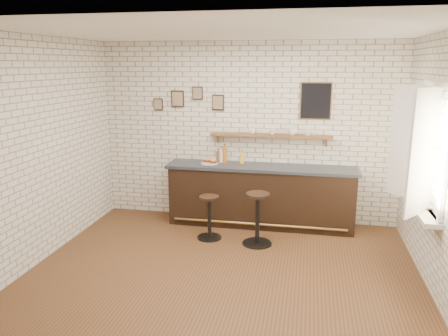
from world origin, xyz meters
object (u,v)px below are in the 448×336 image
Objects in this scene: bitters_bottle_amber at (225,155)px; shelf_cup_a at (252,131)px; bitters_bottle_brown at (218,157)px; book_upper at (420,205)px; bitters_bottle_white at (221,156)px; book_lower at (419,206)px; sandwich_plate at (210,163)px; shelf_cup_d at (308,133)px; shelf_cup_c at (293,132)px; bar_stool_right at (258,217)px; bar_counter at (261,196)px; shelf_cup_b at (272,132)px; bar_stool_left at (209,216)px; ciabatta_sandwich at (210,161)px; condiment_bottle_yellow at (242,158)px.

shelf_cup_a is at bearing 7.47° from bitters_bottle_amber.
bitters_bottle_brown is 3.29m from book_upper.
bitters_bottle_white reaches higher than book_lower.
shelf_cup_d is (1.59, 0.20, 0.53)m from sandwich_plate.
shelf_cup_c is at bearing 8.32° from sandwich_plate.
shelf_cup_a is at bearing 102.91° from bar_stool_right.
bar_counter is 0.97m from bitters_bottle_brown.
bitters_bottle_brown is at bearing 155.70° from shelf_cup_d.
bar_counter is 2.62m from book_upper.
bitters_bottle_white is (0.17, 0.14, 0.10)m from sandwich_plate.
shelf_cup_b is 0.75× the size of shelf_cup_c.
shelf_cup_d is 2.26m from book_upper.
shelf_cup_c reaches higher than bitters_bottle_amber.
book_lower is at bearing -17.05° from bar_stool_right.
sandwich_plate reaches higher than book_upper.
bitters_bottle_amber reaches higher than bar_stool_left.
book_lower is (1.95, -1.65, -0.61)m from shelf_cup_b.
ciabatta_sandwich is at bearing 137.47° from bar_stool_right.
shelf_cup_a reaches higher than bar_counter.
bar_stool_left is at bearing 173.65° from bar_stool_right.
bar_stool_left is at bearing 159.91° from shelf_cup_c.
bitters_bottle_brown reaches higher than condiment_bottle_yellow.
shelf_cup_b is (1.00, 0.20, 0.48)m from ciabatta_sandwich.
bitters_bottle_amber reaches higher than bar_counter.
bar_stool_left is (-0.36, -0.88, -0.74)m from condiment_bottle_yellow.
bitters_bottle_white is (-0.69, 0.14, 0.61)m from bar_counter.
condiment_bottle_yellow is 0.32× the size of bar_stool_left.
condiment_bottle_yellow is 0.27× the size of bar_stool_right.
bitters_bottle_brown is 0.71m from shelf_cup_a.
bitters_bottle_amber is 1.42m from shelf_cup_d.
bitters_bottle_amber is at bearing -0.00° from bitters_bottle_brown.
shelf_cup_c reaches higher than shelf_cup_a.
shelf_cup_c is at bearing 38.22° from bar_stool_left.
bar_counter is at bearing -0.24° from ciabatta_sandwich.
bitters_bottle_amber is (0.23, 0.14, 0.12)m from sandwich_plate.
ciabatta_sandwich is 0.27m from bitters_bottle_amber.
bar_stool_right is 8.35× the size of shelf_cup_d.
sandwich_plate is at bearing 101.99° from bar_stool_left.
shelf_cup_d is (1.07, 0.06, 0.44)m from condiment_bottle_yellow.
book_lower is at bearing -34.63° from bar_counter.
bar_counter is 14.31× the size of condiment_bottle_yellow.
bitters_bottle_white is 3.24m from book_upper.
bar_counter is 0.93m from bitters_bottle_white.
shelf_cup_a is at bearing 61.08° from bar_stool_left.
shelf_cup_b is 2.63m from book_lower.
shelf_cup_a is at bearing 139.53° from shelf_cup_b.
bitters_bottle_brown is 0.40m from condiment_bottle_yellow.
shelf_cup_c is 0.65× the size of book_upper.
shelf_cup_c is 0.24m from shelf_cup_d.
shelf_cup_c is (1.18, 0.06, 0.44)m from bitters_bottle_white.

